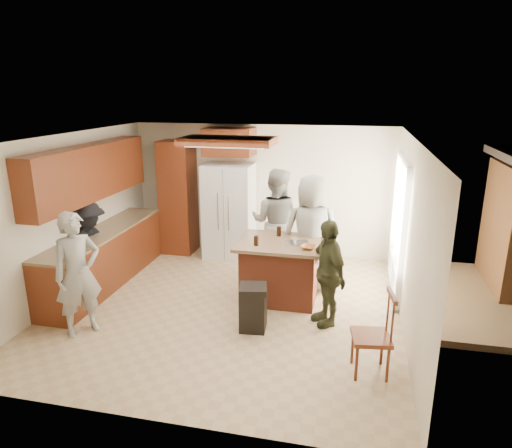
% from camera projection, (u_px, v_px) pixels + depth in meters
% --- Properties ---
extents(person_front_left, '(0.72, 0.75, 1.66)m').
position_uv_depth(person_front_left, '(78.00, 274.00, 5.90)').
color(person_front_left, gray).
rests_on(person_front_left, ground).
extents(person_behind_left, '(0.96, 0.66, 1.86)m').
position_uv_depth(person_behind_left, '(276.00, 222.00, 7.85)').
color(person_behind_left, gray).
rests_on(person_behind_left, ground).
extents(person_behind_right, '(1.00, 0.74, 1.89)m').
position_uv_depth(person_behind_right, '(311.00, 233.00, 7.18)').
color(person_behind_right, gray).
rests_on(person_behind_right, ground).
extents(person_side_right, '(0.82, 0.98, 1.49)m').
position_uv_depth(person_side_right, '(327.00, 273.00, 6.16)').
color(person_side_right, '#393B22').
rests_on(person_side_right, ground).
extents(person_counter, '(0.79, 1.05, 1.48)m').
position_uv_depth(person_counter, '(90.00, 247.00, 7.19)').
color(person_counter, black).
rests_on(person_counter, ground).
extents(left_cabinetry, '(0.64, 3.00, 2.30)m').
position_uv_depth(left_cabinetry, '(100.00, 229.00, 7.38)').
color(left_cabinetry, maroon).
rests_on(left_cabinetry, ground).
extents(back_wall_units, '(1.80, 0.60, 2.45)m').
position_uv_depth(back_wall_units, '(191.00, 184.00, 8.76)').
color(back_wall_units, maroon).
rests_on(back_wall_units, ground).
extents(refrigerator, '(0.90, 0.76, 1.80)m').
position_uv_depth(refrigerator, '(229.00, 211.00, 8.65)').
color(refrigerator, white).
rests_on(refrigerator, ground).
extents(kitchen_island, '(1.28, 1.03, 0.93)m').
position_uv_depth(kitchen_island, '(280.00, 270.00, 6.97)').
color(kitchen_island, brown).
rests_on(kitchen_island, ground).
extents(island_items, '(0.93, 0.72, 0.15)m').
position_uv_depth(island_items, '(296.00, 242.00, 6.71)').
color(island_items, silver).
rests_on(island_items, kitchen_island).
extents(trash_bin, '(0.42, 0.42, 0.63)m').
position_uv_depth(trash_bin, '(253.00, 307.00, 6.11)').
color(trash_bin, black).
rests_on(trash_bin, ground).
extents(spindle_chair, '(0.48, 0.48, 0.99)m').
position_uv_depth(spindle_chair, '(373.00, 337.00, 5.12)').
color(spindle_chair, maroon).
rests_on(spindle_chair, ground).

